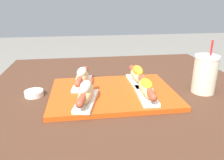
{
  "coord_description": "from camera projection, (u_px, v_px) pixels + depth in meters",
  "views": [
    {
      "loc": [
        -0.16,
        -0.9,
        1.06
      ],
      "look_at": [
        -0.05,
        -0.08,
        0.76
      ],
      "focal_mm": 35.0,
      "sensor_mm": 36.0,
      "label": 1
    }
  ],
  "objects": [
    {
      "name": "patio_table",
      "position": [
        119.0,
        149.0,
        1.11
      ],
      "size": [
        1.17,
        1.06,
        0.7
      ],
      "color": "#4C2D1E",
      "rests_on": "ground_plane"
    },
    {
      "name": "hot_dog_3",
      "position": [
        138.0,
        76.0,
        0.95
      ],
      "size": [
        0.07,
        0.23,
        0.08
      ],
      "color": "white",
      "rests_on": "serving_tray"
    },
    {
      "name": "serving_tray",
      "position": [
        113.0,
        93.0,
        0.88
      ],
      "size": [
        0.49,
        0.36,
        0.02
      ],
      "color": "#CC4C14",
      "rests_on": "patio_table"
    },
    {
      "name": "hot_dog_0",
      "position": [
        86.0,
        93.0,
        0.77
      ],
      "size": [
        0.1,
        0.22,
        0.08
      ],
      "color": "white",
      "rests_on": "serving_tray"
    },
    {
      "name": "drink_cup",
      "position": [
        205.0,
        74.0,
        0.89
      ],
      "size": [
        0.1,
        0.1,
        0.22
      ],
      "color": "beige",
      "rests_on": "patio_table"
    },
    {
      "name": "hot_dog_1",
      "position": [
        146.0,
        89.0,
        0.82
      ],
      "size": [
        0.07,
        0.22,
        0.07
      ],
      "color": "white",
      "rests_on": "serving_tray"
    },
    {
      "name": "hot_dog_2",
      "position": [
        82.0,
        77.0,
        0.93
      ],
      "size": [
        0.09,
        0.22,
        0.08
      ],
      "color": "white",
      "rests_on": "serving_tray"
    },
    {
      "name": "sauce_bowl",
      "position": [
        34.0,
        93.0,
        0.88
      ],
      "size": [
        0.07,
        0.07,
        0.02
      ],
      "color": "white",
      "rests_on": "patio_table"
    }
  ]
}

